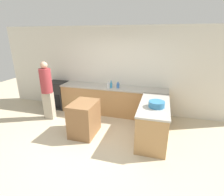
{
  "coord_description": "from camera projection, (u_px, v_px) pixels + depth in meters",
  "views": [
    {
      "loc": [
        1.43,
        -3.2,
        2.42
      ],
      "look_at": [
        0.3,
        0.73,
        0.94
      ],
      "focal_mm": 28.0,
      "sensor_mm": 36.0,
      "label": 1
    }
  ],
  "objects": [
    {
      "name": "ground_plane",
      "position": [
        91.0,
        145.0,
        4.08
      ],
      "size": [
        14.0,
        14.0,
        0.0
      ],
      "primitive_type": "plane",
      "color": "beige"
    },
    {
      "name": "wall_back",
      "position": [
        116.0,
        71.0,
        5.6
      ],
      "size": [
        8.0,
        0.06,
        2.7
      ],
      "color": "silver",
      "rests_on": "ground_plane"
    },
    {
      "name": "dish_soap_bottle",
      "position": [
        111.0,
        85.0,
        5.32
      ],
      "size": [
        0.07,
        0.07,
        0.23
      ],
      "color": "#338CBF",
      "rests_on": "counter_back"
    },
    {
      "name": "counter_peninsula",
      "position": [
        153.0,
        121.0,
        4.24
      ],
      "size": [
        0.69,
        1.64,
        0.9
      ],
      "color": "tan",
      "rests_on": "ground_plane"
    },
    {
      "name": "vinegar_bottle_clear",
      "position": [
        108.0,
        86.0,
        5.3
      ],
      "size": [
        0.08,
        0.08,
        0.2
      ],
      "color": "silver",
      "rests_on": "counter_back"
    },
    {
      "name": "water_bottle_blue",
      "position": [
        118.0,
        86.0,
        5.32
      ],
      "size": [
        0.09,
        0.09,
        0.19
      ],
      "color": "#386BB7",
      "rests_on": "counter_back"
    },
    {
      "name": "counter_back",
      "position": [
        113.0,
        100.0,
        5.6
      ],
      "size": [
        3.37,
        0.65,
        0.9
      ],
      "color": "tan",
      "rests_on": "ground_plane"
    },
    {
      "name": "person_by_range",
      "position": [
        47.0,
        89.0,
        5.11
      ],
      "size": [
        0.33,
        0.33,
        1.73
      ],
      "color": "#ADA38E",
      "rests_on": "ground_plane"
    },
    {
      "name": "island_table",
      "position": [
        84.0,
        118.0,
        4.43
      ],
      "size": [
        0.59,
        0.81,
        0.86
      ],
      "color": "brown",
      "rests_on": "ground_plane"
    },
    {
      "name": "mixing_bowl",
      "position": [
        157.0,
        104.0,
        3.89
      ],
      "size": [
        0.36,
        0.36,
        0.14
      ],
      "color": "teal",
      "rests_on": "counter_peninsula"
    },
    {
      "name": "range_oven",
      "position": [
        57.0,
        95.0,
        6.13
      ],
      "size": [
        0.66,
        0.62,
        0.91
      ],
      "color": "black",
      "rests_on": "ground_plane"
    }
  ]
}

